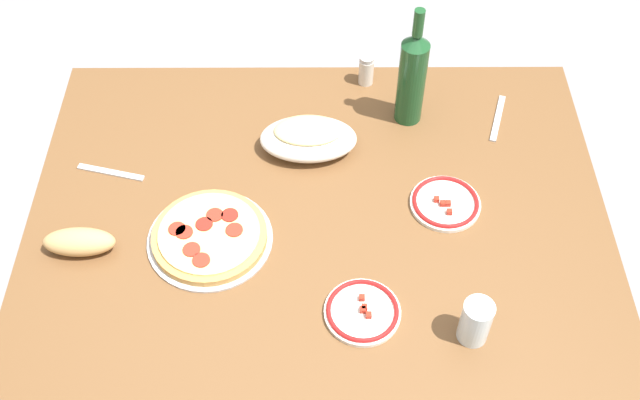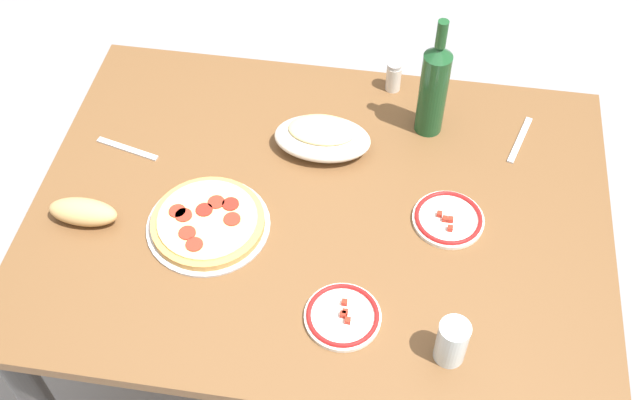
% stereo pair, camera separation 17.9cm
% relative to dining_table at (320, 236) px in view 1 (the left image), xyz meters
% --- Properties ---
extents(ground_plane, '(8.00, 8.00, 0.00)m').
position_rel_dining_table_xyz_m(ground_plane, '(0.00, 0.00, -0.63)').
color(ground_plane, gray).
rests_on(ground_plane, ground).
extents(dining_table, '(1.35, 0.99, 0.75)m').
position_rel_dining_table_xyz_m(dining_table, '(0.00, 0.00, 0.00)').
color(dining_table, brown).
rests_on(dining_table, ground).
extents(pepperoni_pizza, '(0.29, 0.29, 0.03)m').
position_rel_dining_table_xyz_m(pepperoni_pizza, '(0.25, 0.09, 0.13)').
color(pepperoni_pizza, '#B7B7BC').
rests_on(pepperoni_pizza, dining_table).
extents(baked_pasta_dish, '(0.24, 0.15, 0.08)m').
position_rel_dining_table_xyz_m(baked_pasta_dish, '(0.02, -0.19, 0.15)').
color(baked_pasta_dish, white).
rests_on(baked_pasta_dish, dining_table).
extents(wine_bottle, '(0.07, 0.07, 0.34)m').
position_rel_dining_table_xyz_m(wine_bottle, '(-0.23, -0.30, 0.25)').
color(wine_bottle, '#194723').
rests_on(wine_bottle, dining_table).
extents(water_glass, '(0.06, 0.06, 0.11)m').
position_rel_dining_table_xyz_m(water_glass, '(-0.32, 0.34, 0.17)').
color(water_glass, silver).
rests_on(water_glass, dining_table).
extents(side_plate_near, '(0.16, 0.16, 0.02)m').
position_rel_dining_table_xyz_m(side_plate_near, '(-0.09, 0.29, 0.12)').
color(side_plate_near, white).
rests_on(side_plate_near, dining_table).
extents(side_plate_far, '(0.17, 0.17, 0.02)m').
position_rel_dining_table_xyz_m(side_plate_far, '(-0.30, -0.01, 0.12)').
color(side_plate_far, white).
rests_on(side_plate_far, dining_table).
extents(bread_loaf, '(0.16, 0.07, 0.06)m').
position_rel_dining_table_xyz_m(bread_loaf, '(0.53, 0.12, 0.14)').
color(bread_loaf, tan).
rests_on(bread_loaf, dining_table).
extents(spice_shaker, '(0.04, 0.04, 0.09)m').
position_rel_dining_table_xyz_m(spice_shaker, '(-0.13, -0.44, 0.15)').
color(spice_shaker, silver).
rests_on(spice_shaker, dining_table).
extents(fork_left, '(0.07, 0.17, 0.00)m').
position_rel_dining_table_xyz_m(fork_left, '(-0.47, -0.29, 0.11)').
color(fork_left, '#B7B7BC').
rests_on(fork_left, dining_table).
extents(fork_right, '(0.17, 0.06, 0.00)m').
position_rel_dining_table_xyz_m(fork_right, '(0.51, -0.11, 0.11)').
color(fork_right, '#B7B7BC').
rests_on(fork_right, dining_table).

